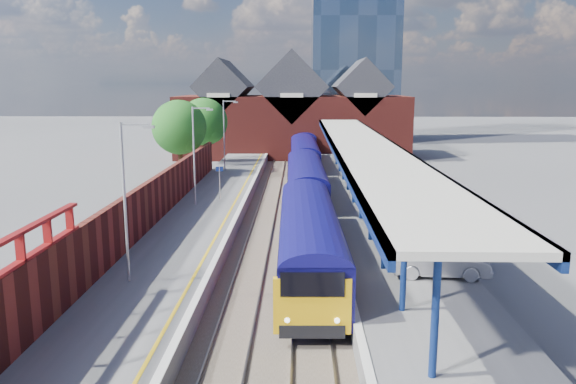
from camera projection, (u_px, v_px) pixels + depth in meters
The scene contains 23 objects.
ground at pixel (288, 197), 48.42m from camera, with size 240.00×240.00×0.00m, color #5B5B5E.
ballast_bed at pixel (285, 225), 38.60m from camera, with size 6.00×76.00×0.06m, color #473D33.
rails at pixel (285, 224), 38.58m from camera, with size 4.51×76.00×0.14m.
left_platform at pixel (205, 218), 38.62m from camera, with size 5.00×76.00×1.00m, color #565659.
right_platform at pixel (372, 219), 38.38m from camera, with size 6.00×76.00×1.00m, color #565659.
coping_left at pixel (239, 211), 38.47m from camera, with size 0.30×76.00×0.05m, color silver.
coping_right at pixel (331, 211), 38.34m from camera, with size 0.30×76.00×0.05m, color silver.
yellow_line at pixel (230, 211), 38.49m from camera, with size 0.14×76.00×0.01m, color yellow.
train at pixel (305, 165), 52.27m from camera, with size 3.09×65.95×3.45m.
canopy at pixel (363, 146), 39.40m from camera, with size 4.50×52.00×4.48m.
lamp_post_b at pixel (127, 192), 24.05m from camera, with size 1.48×0.18×7.00m.
lamp_post_c at pixel (196, 150), 39.75m from camera, with size 1.48×0.18×7.00m.
lamp_post_d at pixel (225, 131), 55.46m from camera, with size 1.48×0.18×7.00m.
platform_sign at pixel (220, 177), 42.12m from camera, with size 0.55×0.08×2.50m.
brick_wall at pixel (140, 211), 31.96m from camera, with size 0.35×50.00×3.86m.
station_building at pixel (292, 115), 74.87m from camera, with size 30.00×12.12×13.78m.
glass_tower at pixel (354, 19), 93.45m from camera, with size 14.20×14.20×40.30m.
tree_near at pixel (181, 129), 53.42m from camera, with size 5.20×5.20×8.10m.
tree_far at pixel (205, 123), 61.25m from camera, with size 5.20×5.20×8.10m.
parked_car_red at pixel (439, 235), 29.75m from camera, with size 1.60×3.98×1.35m, color maroon.
parked_car_silver at pixel (440, 261), 25.31m from camera, with size 1.53×4.38×1.44m, color #ADACB1.
parked_car_dark at pixel (427, 221), 32.97m from camera, with size 1.85×4.56×1.32m, color black.
parked_car_blue at pixel (440, 238), 29.46m from camera, with size 2.08×4.51×1.25m, color navy.
Camera 1 is at (1.04, -17.45, 9.58)m, focal length 35.00 mm.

